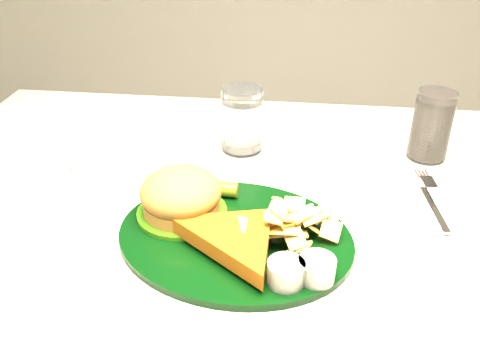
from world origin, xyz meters
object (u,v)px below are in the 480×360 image
at_px(water_glass, 242,120).
at_px(cola_glass, 431,126).
at_px(dinner_plate, 235,218).
at_px(fork_napkin, 433,206).

height_order(water_glass, cola_glass, cola_glass).
distance_m(dinner_plate, water_glass, 0.27).
relative_size(water_glass, fork_napkin, 0.73).
relative_size(dinner_plate, fork_napkin, 2.07).
distance_m(dinner_plate, fork_napkin, 0.31).
distance_m(water_glass, cola_glass, 0.32).
xyz_separation_m(water_glass, cola_glass, (0.32, 0.01, 0.00)).
bearing_deg(fork_napkin, cola_glass, 77.60).
relative_size(cola_glass, fork_napkin, 0.77).
bearing_deg(cola_glass, dinner_plate, -137.05).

